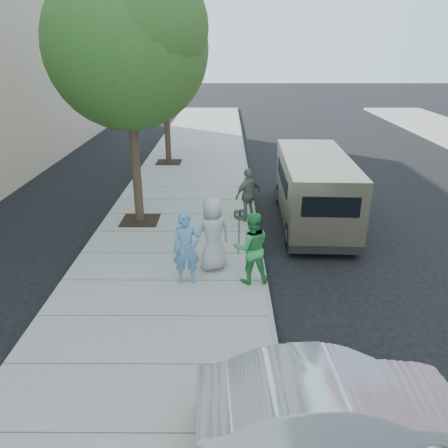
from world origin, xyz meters
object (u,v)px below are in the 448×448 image
at_px(sedan, 333,408).
at_px(person_gray_shirt, 213,234).
at_px(parking_meter, 239,222).
at_px(van, 314,188).
at_px(tree_near, 128,40).
at_px(person_green_shirt, 251,248).
at_px(person_officer, 186,248).
at_px(tree_far, 165,58).
at_px(person_striped_polo, 248,195).

distance_m(sedan, person_gray_shirt, 5.50).
distance_m(parking_meter, van, 3.63).
relative_size(tree_near, person_green_shirt, 4.27).
relative_size(person_officer, person_gray_shirt, 0.93).
bearing_deg(parking_meter, tree_near, 118.88).
bearing_deg(tree_near, sedan, -62.97).
bearing_deg(tree_near, person_gray_shirt, -53.39).
relative_size(parking_meter, person_gray_shirt, 0.67).
relative_size(tree_near, van, 1.24).
xyz_separation_m(tree_near, person_officer, (1.82, -3.96, -4.52)).
xyz_separation_m(tree_far, parking_meter, (3.09, -10.01, -3.82)).
xyz_separation_m(tree_far, van, (5.56, -7.35, -3.71)).
relative_size(tree_near, person_officer, 4.28).
height_order(tree_far, van, tree_far).
height_order(person_officer, person_striped_polo, person_officer).
bearing_deg(person_green_shirt, person_striped_polo, -99.34).
bearing_deg(person_striped_polo, van, 147.02).
bearing_deg(person_gray_shirt, person_striped_polo, -133.55).
xyz_separation_m(tree_near, person_green_shirt, (3.34, -3.92, -4.51)).
relative_size(van, person_officer, 3.44).
bearing_deg(parking_meter, person_green_shirt, -103.65).
bearing_deg(person_officer, sedan, -68.63).
distance_m(tree_far, parking_meter, 11.15).
xyz_separation_m(parking_meter, person_striped_polo, (0.36, 2.48, -0.06)).
xyz_separation_m(parking_meter, sedan, (1.19, -5.99, -0.42)).
distance_m(parking_meter, sedan, 6.12).
bearing_deg(person_green_shirt, parking_meter, -88.24).
height_order(sedan, person_striped_polo, person_striped_polo).
height_order(person_green_shirt, person_gray_shirt, person_gray_shirt).
relative_size(tree_near, person_striped_polo, 4.39).
relative_size(sedan, person_gray_shirt, 2.08).
xyz_separation_m(tree_near, person_striped_polo, (3.45, 0.07, -4.54)).
relative_size(tree_near, sedan, 1.93).
relative_size(van, person_gray_shirt, 3.21).
xyz_separation_m(person_officer, person_green_shirt, (1.52, 0.04, 0.00)).
xyz_separation_m(tree_far, person_gray_shirt, (2.42, -10.85, -3.79)).
bearing_deg(person_gray_shirt, tree_near, -79.61).
height_order(van, person_gray_shirt, van).
height_order(van, person_officer, van).
bearing_deg(van, tree_far, 129.17).
relative_size(parking_meter, van, 0.21).
bearing_deg(parking_meter, sedan, -101.87).
bearing_deg(sedan, tree_far, 11.37).
distance_m(tree_near, person_striped_polo, 5.70).
bearing_deg(sedan, parking_meter, 7.66).
relative_size(van, person_green_shirt, 3.43).
height_order(tree_near, sedan, tree_near).
bearing_deg(tree_far, tree_near, -90.00).
xyz_separation_m(person_officer, person_gray_shirt, (0.59, 0.71, 0.06)).
bearing_deg(sedan, person_striped_polo, 1.98).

